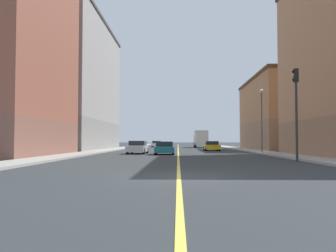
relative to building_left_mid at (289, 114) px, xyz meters
name	(u,v)px	position (x,y,z in m)	size (l,w,h in m)	color
ground_plane	(179,176)	(-16.31, -38.00, -5.28)	(400.00, 400.00, 0.00)	#2D3334
sidewalk_left	(232,148)	(-6.79, 11.00, -5.21)	(2.58, 168.00, 0.15)	#9E9B93
sidewalk_right	(125,148)	(-25.84, 11.00, -5.21)	(2.58, 168.00, 0.15)	#9E9B93
lane_center_stripe	(178,148)	(-16.31, 11.00, -5.27)	(0.16, 154.00, 0.01)	#E5D14C
building_left_mid	(289,114)	(0.00, 0.00, 0.00)	(11.30, 19.98, 10.54)	#8F6B4F
building_right_midblock	(69,86)	(-32.63, -0.33, 4.23)	(11.30, 25.44, 19.00)	gray
traffic_light_left_near	(296,101)	(-8.49, -28.30, -1.30)	(0.40, 0.32, 6.17)	#2D2D2D
street_lamp_left_near	(262,114)	(-7.48, -14.51, -1.05)	(0.36, 0.36, 6.67)	#4C4C51
car_white	(157,144)	(-20.67, 19.34, -4.66)	(2.01, 4.08, 1.27)	white
car_yellow	(212,146)	(-11.87, -5.17, -4.66)	(1.98, 4.23, 1.28)	gold
car_teal	(165,148)	(-17.67, -17.22, -4.66)	(1.97, 4.49, 1.28)	#196670
car_silver	(138,147)	(-20.54, -15.25, -4.63)	(1.98, 4.60, 1.34)	silver
box_truck	(201,139)	(-12.00, 15.14, -3.60)	(2.44, 7.76, 3.19)	beige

